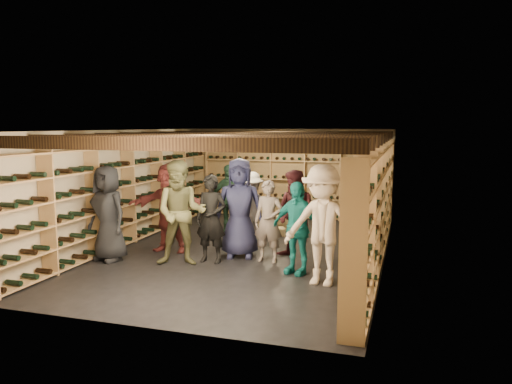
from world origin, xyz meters
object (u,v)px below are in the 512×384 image
object	(u,v)px
person_4	(296,228)
person_5	(170,207)
person_2	(181,213)
person_1	(211,219)
person_6	(239,208)
person_8	(296,215)
person_0	(108,213)
crate_loose	(273,232)
crate_stack_left	(263,218)
person_7	(269,221)
person_3	(323,225)
crate_stack_right	(286,223)
person_9	(251,209)
person_10	(229,200)

from	to	relation	value
person_4	person_5	distance (m)	2.84
person_2	person_1	bearing A→B (deg)	18.35
person_4	person_6	bearing A→B (deg)	169.68
person_4	person_8	world-z (taller)	person_8
person_0	person_8	size ratio (longest dim) A/B	1.05
crate_loose	person_4	distance (m)	3.03
crate_stack_left	person_7	distance (m)	2.98
person_2	person_3	bearing A→B (deg)	-25.37
crate_stack_right	person_5	distance (m)	3.24
crate_stack_left	person_7	size ratio (longest dim) A/B	0.34
person_7	person_8	world-z (taller)	person_8
crate_stack_right	person_0	xyz separation A→B (m)	(-2.49, -3.62, 0.71)
person_8	crate_stack_left	bearing A→B (deg)	141.46
person_8	person_9	bearing A→B (deg)	169.75
person_2	person_6	distance (m)	1.17
crate_stack_left	person_0	distance (m)	4.11
person_1	person_8	bearing A→B (deg)	27.60
crate_loose	person_9	xyz separation A→B (m)	(-0.19, -1.10, 0.69)
person_5	person_9	world-z (taller)	person_5
crate_loose	person_5	bearing A→B (deg)	-128.84
crate_stack_left	crate_stack_right	xyz separation A→B (m)	(0.57, 0.04, -0.09)
crate_loose	crate_stack_left	bearing A→B (deg)	125.16
crate_loose	person_3	world-z (taller)	person_3
person_0	person_8	bearing A→B (deg)	35.49
person_9	crate_stack_right	bearing A→B (deg)	87.86
crate_stack_left	person_2	world-z (taller)	person_2
person_4	person_9	distance (m)	2.10
person_3	person_10	bearing A→B (deg)	138.52
person_9	person_1	bearing A→B (deg)	-94.63
person_6	person_10	world-z (taller)	person_6
crate_stack_right	person_3	size ratio (longest dim) A/B	0.31
person_0	person_2	xyz separation A→B (m)	(1.42, 0.13, 0.06)
person_9	person_7	bearing A→B (deg)	-48.94
person_8	person_6	bearing A→B (deg)	-149.27
crate_stack_right	person_2	distance (m)	3.73
person_1	person_7	xyz separation A→B (m)	(0.99, 0.34, -0.05)
crate_loose	person_3	size ratio (longest dim) A/B	0.26
crate_stack_left	person_9	size ratio (longest dim) A/B	0.33
person_6	person_8	distance (m)	1.08
person_8	person_4	bearing A→B (deg)	-54.61
person_3	person_8	distance (m)	1.55
person_6	person_5	bearing A→B (deg)	164.16
crate_stack_right	person_6	bearing A→B (deg)	-95.55
person_5	person_6	bearing A→B (deg)	0.28
person_3	person_10	distance (m)	3.97
person_3	person_0	bearing A→B (deg)	-176.84
crate_stack_left	person_1	bearing A→B (deg)	-91.05
person_8	crate_loose	bearing A→B (deg)	139.22
person_2	person_4	xyz separation A→B (m)	(2.09, 0.09, -0.16)
person_1	person_4	xyz separation A→B (m)	(1.64, -0.23, -0.02)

